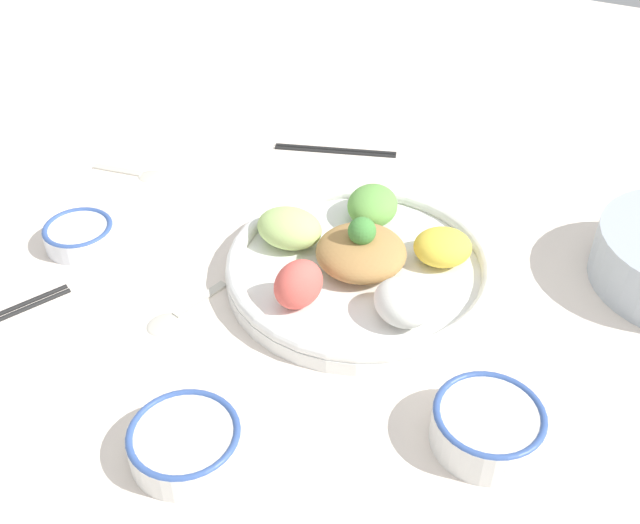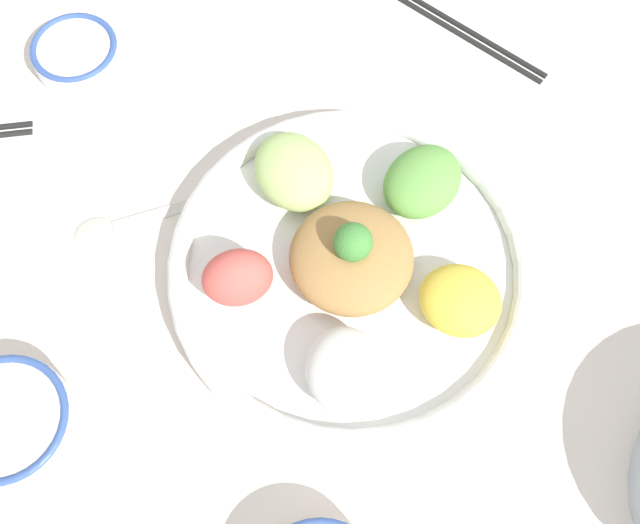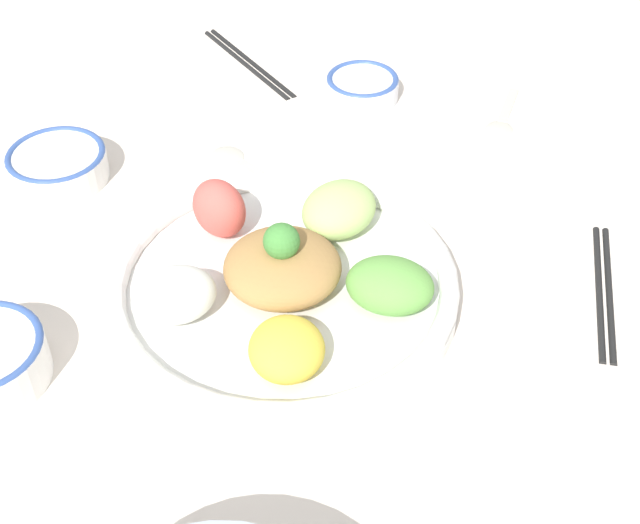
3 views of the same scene
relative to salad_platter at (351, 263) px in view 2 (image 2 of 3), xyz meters
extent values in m
plane|color=silver|center=(0.02, -0.03, -0.03)|extent=(2.40, 2.40, 0.00)
cylinder|color=white|center=(0.00, 0.00, -0.02)|extent=(0.35, 0.35, 0.02)
torus|color=white|center=(0.00, 0.00, 0.00)|extent=(0.35, 0.35, 0.02)
ellipsoid|color=#B7DB7A|center=(0.00, -0.11, 0.02)|extent=(0.08, 0.09, 0.05)
ellipsoid|color=#E55B51|center=(0.10, -0.04, 0.03)|extent=(0.08, 0.07, 0.06)
ellipsoid|color=white|center=(0.07, 0.08, 0.02)|extent=(0.10, 0.10, 0.05)
ellipsoid|color=yellow|center=(-0.06, 0.09, 0.02)|extent=(0.10, 0.10, 0.04)
ellipsoid|color=#6BAD4C|center=(-0.10, -0.03, 0.02)|extent=(0.10, 0.09, 0.05)
ellipsoid|color=#AD7F47|center=(0.00, 0.00, 0.02)|extent=(0.12, 0.12, 0.05)
sphere|color=#478E3D|center=(0.00, 0.00, 0.05)|extent=(0.04, 0.04, 0.04)
cylinder|color=white|center=(0.34, -0.04, -0.01)|extent=(0.11, 0.11, 0.03)
torus|color=#38569E|center=(0.34, -0.04, 0.01)|extent=(0.11, 0.11, 0.01)
cylinder|color=maroon|center=(0.34, -0.04, 0.01)|extent=(0.09, 0.09, 0.00)
cylinder|color=white|center=(0.11, -0.37, -0.01)|extent=(0.09, 0.09, 0.03)
torus|color=#38569E|center=(0.11, -0.37, 0.00)|extent=(0.09, 0.09, 0.01)
cylinder|color=#5B3319|center=(0.11, -0.37, 0.00)|extent=(0.08, 0.08, 0.00)
cylinder|color=black|center=(-0.27, -0.17, -0.02)|extent=(0.07, 0.19, 0.01)
cylinder|color=black|center=(-0.28, -0.17, -0.02)|extent=(0.07, 0.19, 0.01)
cube|color=beige|center=(0.13, -0.16, -0.02)|extent=(0.08, 0.03, 0.01)
ellipsoid|color=beige|center=(0.19, -0.18, -0.02)|extent=(0.05, 0.05, 0.01)
camera|label=1|loc=(0.70, 0.29, 0.61)|focal=42.00mm
camera|label=2|loc=(0.18, 0.22, 0.65)|focal=42.00mm
camera|label=3|loc=(-0.35, 0.54, 0.61)|focal=50.00mm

